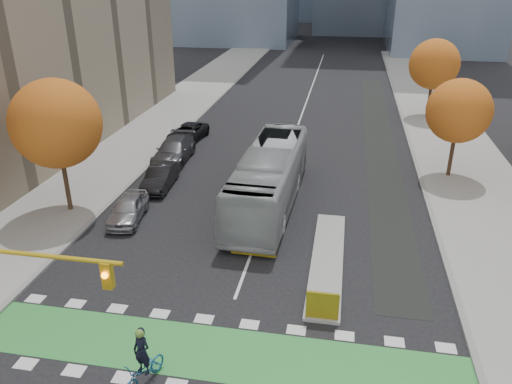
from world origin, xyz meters
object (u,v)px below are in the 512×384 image
at_px(tree_east_far, 434,64).
at_px(parked_car_d, 188,133).
at_px(tree_west, 56,124).
at_px(tree_east_near, 459,111).
at_px(parked_car_a, 128,208).
at_px(parked_car_c, 174,150).
at_px(cyclist, 144,366).
at_px(bus, 269,177).
at_px(hazard_board, 322,306).
at_px(parked_car_b, 160,177).

relative_size(tree_east_far, parked_car_d, 1.52).
bearing_deg(tree_west, tree_east_near, 22.62).
distance_m(parked_car_a, parked_car_c, 10.02).
bearing_deg(cyclist, parked_car_c, 125.39).
relative_size(bus, parked_car_c, 2.29).
bearing_deg(hazard_board, cyclist, -142.43).
distance_m(cyclist, bus, 15.81).
bearing_deg(hazard_board, tree_east_near, 65.80).
height_order(tree_west, tree_east_far, tree_west).
relative_size(parked_car_a, parked_car_c, 0.74).
distance_m(tree_west, tree_east_near, 26.01).
distance_m(bus, parked_car_b, 7.98).
height_order(tree_west, parked_car_a, tree_west).
xyz_separation_m(tree_east_far, parked_car_c, (-21.03, -16.43, -4.39)).
bearing_deg(parked_car_a, parked_car_d, 86.28).
distance_m(bus, parked_car_c, 10.73).
xyz_separation_m(hazard_board, tree_east_near, (8.00, 17.80, 4.06)).
distance_m(tree_east_near, bus, 14.16).
bearing_deg(tree_east_far, parked_car_b, -133.41).
distance_m(tree_east_near, tree_east_far, 16.01).
relative_size(tree_west, tree_east_near, 1.16).
xyz_separation_m(tree_east_far, bus, (-12.51, -22.87, -3.37)).
xyz_separation_m(hazard_board, parked_car_b, (-11.78, 12.37, -0.05)).
distance_m(cyclist, parked_car_b, 17.98).
height_order(hazard_board, cyclist, cyclist).
bearing_deg(hazard_board, parked_car_b, 133.61).
bearing_deg(parked_car_b, tree_east_near, 11.90).
xyz_separation_m(hazard_board, parked_car_c, (-12.53, 17.37, 0.05)).
relative_size(tree_east_near, parked_car_c, 1.21).
xyz_separation_m(tree_east_near, bus, (-12.01, -6.87, -2.99)).
height_order(tree_east_near, tree_east_far, tree_east_far).
bearing_deg(bus, parked_car_a, -154.16).
relative_size(parked_car_c, parked_car_d, 1.17).
height_order(hazard_board, parked_car_d, hazard_board).
bearing_deg(parked_car_c, bus, -39.16).
relative_size(tree_west, parked_car_a, 1.89).
distance_m(parked_car_a, parked_car_b, 5.00).
height_order(tree_west, parked_car_c, tree_west).
distance_m(tree_east_near, parked_car_b, 20.92).
bearing_deg(parked_car_b, tree_east_far, 43.13).
height_order(hazard_board, parked_car_c, parked_car_c).
distance_m(tree_west, parked_car_c, 11.24).
xyz_separation_m(tree_east_near, parked_car_b, (-19.78, -5.43, -4.11)).
height_order(tree_east_far, cyclist, tree_east_far).
distance_m(tree_east_far, parked_car_b, 29.85).
bearing_deg(parked_car_b, parked_car_d, 93.50).
relative_size(bus, parked_car_a, 3.08).
height_order(tree_east_near, cyclist, tree_east_near).
relative_size(hazard_board, tree_west, 0.17).
height_order(cyclist, parked_car_c, cyclist).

